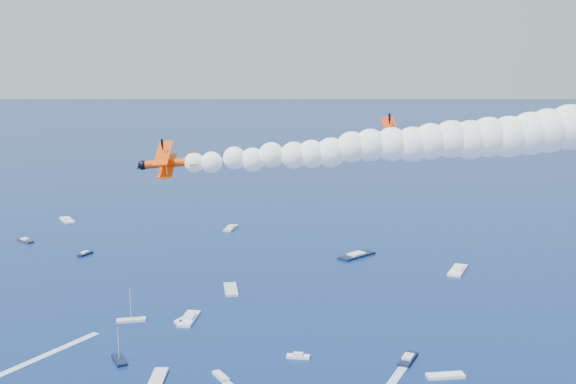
# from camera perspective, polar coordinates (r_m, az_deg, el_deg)

# --- Properties ---
(biplane_lead) EXTENTS (9.55, 11.07, 8.05)m
(biplane_lead) POSITION_cam_1_polar(r_m,az_deg,el_deg) (110.81, 8.05, 4.15)
(biplane_lead) COLOR red
(biplane_trail) EXTENTS (9.53, 11.04, 7.65)m
(biplane_trail) POSITION_cam_1_polar(r_m,az_deg,el_deg) (99.36, -8.97, 2.17)
(biplane_trail) COLOR #FA4405
(smoke_trail_trail) EXTENTS (56.43, 23.88, 10.25)m
(smoke_trail_trail) POSITION_cam_1_polar(r_m,az_deg,el_deg) (99.66, 7.05, 3.46)
(smoke_trail_trail) COLOR white
(spectator_boats) EXTENTS (238.45, 168.63, 0.70)m
(spectator_boats) POSITION_cam_1_polar(r_m,az_deg,el_deg) (214.40, -3.43, -8.32)
(spectator_boats) COLOR silver
(spectator_boats) RESTS_ON ground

